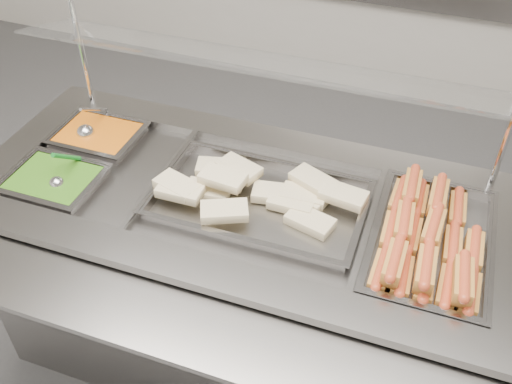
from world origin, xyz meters
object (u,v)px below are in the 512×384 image
(sneeze_guard, at_px, (264,66))
(pan_hotdogs, at_px, (429,248))
(pan_wraps, at_px, (259,204))
(serving_spoon, at_px, (59,179))
(steam_counter, at_px, (244,282))
(ladle, at_px, (86,132))

(sneeze_guard, distance_m, pan_hotdogs, 0.70)
(pan_wraps, height_order, serving_spoon, serving_spoon)
(steam_counter, xyz_separation_m, pan_wraps, (0.05, 0.00, 0.38))
(serving_spoon, bearing_deg, steam_counter, 15.11)
(steam_counter, distance_m, pan_hotdogs, 0.67)
(steam_counter, bearing_deg, pan_hotdogs, 1.42)
(sneeze_guard, relative_size, serving_spoon, 9.48)
(pan_hotdogs, distance_m, serving_spoon, 1.13)
(pan_wraps, bearing_deg, pan_hotdogs, 1.42)
(pan_wraps, xyz_separation_m, ladle, (-0.67, 0.10, 0.03))
(ladle, bearing_deg, pan_hotdogs, -4.27)
(sneeze_guard, bearing_deg, pan_hotdogs, -17.86)
(pan_hotdogs, height_order, pan_wraps, same)
(sneeze_guard, relative_size, pan_wraps, 2.40)
(sneeze_guard, xyz_separation_m, pan_wraps, (0.06, -0.20, -0.35))
(pan_wraps, bearing_deg, ladle, 171.47)
(steam_counter, xyz_separation_m, pan_hotdogs, (0.56, 0.01, 0.37))
(steam_counter, height_order, ladle, ladle)
(pan_hotdogs, relative_size, pan_wraps, 0.81)
(steam_counter, xyz_separation_m, sneeze_guard, (-0.00, 0.20, 0.73))
(pan_hotdogs, height_order, ladle, ladle)
(steam_counter, xyz_separation_m, ladle, (-0.62, 0.10, 0.41))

